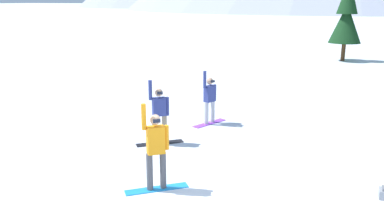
{
  "coord_description": "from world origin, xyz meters",
  "views": [
    {
      "loc": [
        3.25,
        -7.63,
        4.35
      ],
      "look_at": [
        -1.87,
        4.0,
        1.0
      ],
      "focal_mm": 38.57,
      "sensor_mm": 36.0,
      "label": 1
    }
  ],
  "objects_px": {
    "snowboarder_foreground": "(156,149)",
    "pine_tree_leaning": "(347,16)",
    "snowboarder_midground": "(159,114)",
    "snowboarder_background": "(210,99)"
  },
  "relations": [
    {
      "from": "snowboarder_foreground",
      "to": "pine_tree_leaning",
      "type": "xyz_separation_m",
      "value": [
        2.36,
        24.17,
        2.2
      ]
    },
    {
      "from": "snowboarder_foreground",
      "to": "snowboarder_midground",
      "type": "distance_m",
      "value": 3.22
    },
    {
      "from": "snowboarder_midground",
      "to": "pine_tree_leaning",
      "type": "relative_size",
      "value": 0.34
    },
    {
      "from": "snowboarder_foreground",
      "to": "pine_tree_leaning",
      "type": "bearing_deg",
      "value": 84.43
    },
    {
      "from": "snowboarder_midground",
      "to": "snowboarder_foreground",
      "type": "bearing_deg",
      "value": -63.23
    },
    {
      "from": "pine_tree_leaning",
      "to": "snowboarder_background",
      "type": "bearing_deg",
      "value": -99.62
    },
    {
      "from": "snowboarder_midground",
      "to": "pine_tree_leaning",
      "type": "xyz_separation_m",
      "value": [
        3.81,
        21.3,
        2.25
      ]
    },
    {
      "from": "snowboarder_foreground",
      "to": "snowboarder_background",
      "type": "xyz_separation_m",
      "value": [
        -0.81,
        5.49,
        -0.09
      ]
    },
    {
      "from": "snowboarder_foreground",
      "to": "snowboarder_midground",
      "type": "height_order",
      "value": "snowboarder_foreground"
    },
    {
      "from": "snowboarder_background",
      "to": "snowboarder_foreground",
      "type": "bearing_deg",
      "value": -81.59
    }
  ]
}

